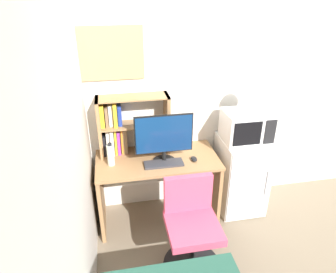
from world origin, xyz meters
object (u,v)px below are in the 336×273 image
keyboard (164,164)px  mini_fridge (240,174)px  monitor (164,137)px  hutch_bookshelf (123,125)px  computer_mouse (194,159)px  wall_corkboard (111,53)px  desk_fan (252,95)px  microwave (247,126)px  desk_chair (191,231)px  water_bottle (111,155)px

keyboard → mini_fridge: mini_fridge is taller
monitor → mini_fridge: monitor is taller
hutch_bookshelf → computer_mouse: bearing=-24.1°
keyboard → wall_corkboard: size_ratio=0.63×
mini_fridge → desk_fan: 0.91m
computer_mouse → microwave: size_ratio=0.21×
hutch_bookshelf → mini_fridge: hutch_bookshelf is taller
keyboard → desk_chair: bearing=-74.8°
keyboard → microwave: (0.87, 0.15, 0.25)m
keyboard → hutch_bookshelf: bearing=137.7°
water_bottle → desk_chair: bearing=-44.6°
wall_corkboard → hutch_bookshelf: bearing=-57.4°
hutch_bookshelf → keyboard: size_ratio=1.87×
monitor → desk_chair: (0.13, -0.59, -0.63)m
water_bottle → mini_fridge: (1.36, 0.05, -0.42)m
wall_corkboard → computer_mouse: bearing=-28.3°
computer_mouse → microwave: microwave is taller
desk_fan → desk_chair: (-0.75, -0.67, -0.96)m
water_bottle → desk_fan: (1.38, 0.05, 0.49)m
monitor → desk_fan: bearing=5.6°
monitor → microwave: bearing=6.1°
hutch_bookshelf → desk_chair: size_ratio=0.82×
hutch_bookshelf → keyboard: bearing=-42.3°
mini_fridge → wall_corkboard: (-1.28, 0.26, 1.30)m
hutch_bookshelf → monitor: hutch_bookshelf is taller
hutch_bookshelf → wall_corkboard: 0.69m
hutch_bookshelf → mini_fridge: bearing=-7.8°
hutch_bookshelf → wall_corkboard: bearing=122.6°
desk_fan → computer_mouse: bearing=-168.5°
water_bottle → mini_fridge: size_ratio=0.27×
monitor → keyboard: 0.26m
desk_fan → wall_corkboard: wall_corkboard is taller
hutch_bookshelf → water_bottle: size_ratio=3.04×
water_bottle → wall_corkboard: bearing=74.3°
water_bottle → monitor: bearing=-4.1°
computer_mouse → keyboard: bearing=-175.5°
desk_fan → desk_chair: size_ratio=0.36×
wall_corkboard → mini_fridge: bearing=-11.4°
desk_fan → monitor: bearing=-174.4°
monitor → desk_fan: size_ratio=1.84×
monitor → keyboard: bearing=-103.9°
hutch_bookshelf → microwave: bearing=-7.7°
hutch_bookshelf → computer_mouse: 0.76m
computer_mouse → microwave: bearing=12.4°
monitor → mini_fridge: 1.04m
hutch_bookshelf → computer_mouse: size_ratio=7.06×
keyboard → desk_chair: (0.14, -0.53, -0.38)m
microwave → water_bottle: bearing=-177.7°
keyboard → mini_fridge: size_ratio=0.44×
microwave → desk_fan: 0.33m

